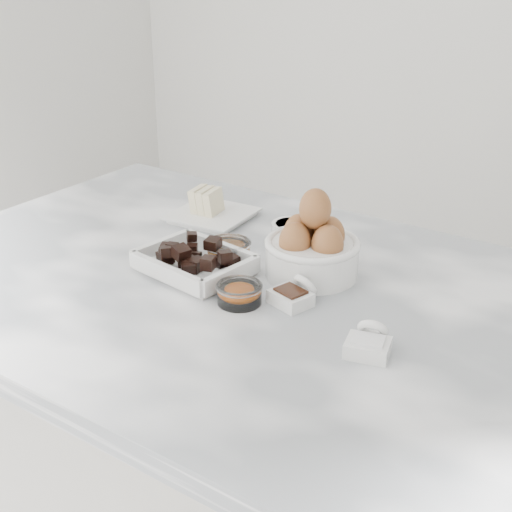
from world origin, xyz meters
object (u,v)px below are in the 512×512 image
Objects in this scene: sugar_ramekin at (292,234)px; egg_bowl at (312,248)px; honey_bowl at (229,250)px; zest_bowl at (239,293)px; chocolate_dish at (194,260)px; vanilla_spoon at (294,294)px; salt_spoon at (369,343)px; butter_plate at (211,210)px.

egg_bowl is (0.09, -0.09, 0.03)m from sugar_ramekin.
honey_bowl reaches higher than zest_bowl.
chocolate_dish is at bearing 159.56° from zest_bowl.
chocolate_dish is at bearing -149.24° from egg_bowl.
salt_spoon is at bearing -21.69° from vanilla_spoon.
chocolate_dish is 1.25× the size of butter_plate.
chocolate_dish is 2.42× the size of salt_spoon.
sugar_ramekin is at bearing 138.30° from salt_spoon.
honey_bowl is (0.02, 0.07, -0.00)m from chocolate_dish.
chocolate_dish is 0.20m from sugar_ramekin.
butter_plate reaches higher than honey_bowl.
chocolate_dish is at bearing -58.77° from butter_plate.
honey_bowl is at bearing -43.34° from butter_plate.
vanilla_spoon is (0.12, -0.19, -0.01)m from sugar_ramekin.
chocolate_dish is 0.08m from honey_bowl.
sugar_ramekin is (0.21, -0.02, 0.00)m from butter_plate.
chocolate_dish reaches higher than vanilla_spoon.
egg_bowl reaches higher than sugar_ramekin.
sugar_ramekin is 0.38m from salt_spoon.
egg_bowl is at bearing -42.64° from sugar_ramekin.
butter_plate is 0.37m from zest_bowl.
sugar_ramekin is at bearing 67.00° from chocolate_dish.
butter_plate reaches higher than salt_spoon.
salt_spoon is (0.16, -0.06, -0.00)m from vanilla_spoon.
salt_spoon is (0.28, -0.25, -0.01)m from sugar_ramekin.
vanilla_spoon is at bearing -21.92° from honey_bowl.
egg_bowl is (0.30, -0.11, 0.03)m from butter_plate.
zest_bowl is (-0.04, -0.15, -0.03)m from egg_bowl.
sugar_ramekin is 0.47× the size of egg_bowl.
butter_plate reaches higher than vanilla_spoon.
salt_spoon is (0.23, -0.02, -0.00)m from zest_bowl.
butter_plate is 0.32m from egg_bowl.
chocolate_dish is 2.71× the size of zest_bowl.
zest_bowl is at bearing -105.71° from egg_bowl.
vanilla_spoon reaches higher than zest_bowl.
egg_bowl is 0.16m from zest_bowl.
zest_bowl is at bearing -47.60° from honey_bowl.
egg_bowl is at bearing 74.29° from zest_bowl.
zest_bowl is (0.13, -0.05, -0.00)m from chocolate_dish.
honey_bowl is at bearing -118.07° from sugar_ramekin.
zest_bowl is 0.90× the size of salt_spoon.
butter_plate is at bearing 121.23° from chocolate_dish.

